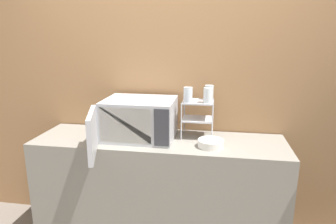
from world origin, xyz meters
name	(u,v)px	position (x,y,z in m)	size (l,w,h in m)	color
wall_back	(166,82)	(0.00, 0.60, 1.30)	(8.00, 0.06, 2.60)	#9E7047
counter	(159,191)	(0.00, 0.28, 0.45)	(1.96, 0.56, 0.89)	gray
microwave	(138,119)	(-0.17, 0.28, 1.05)	(0.57, 0.84, 0.31)	#ADADB2
dish_rack	(198,111)	(0.29, 0.39, 1.10)	(0.25, 0.22, 0.29)	#B2B2B7
glass_front_left	(188,95)	(0.22, 0.33, 1.24)	(0.07, 0.07, 0.12)	silver
glass_back_right	(209,92)	(0.37, 0.45, 1.24)	(0.07, 0.07, 0.12)	silver
glass_front_right	(208,95)	(0.37, 0.33, 1.24)	(0.07, 0.07, 0.12)	silver
bowl	(211,143)	(0.40, 0.18, 0.92)	(0.19, 0.19, 0.06)	silver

